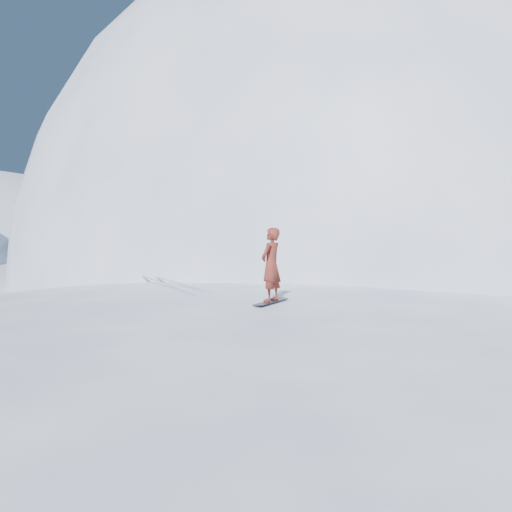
{
  "coord_description": "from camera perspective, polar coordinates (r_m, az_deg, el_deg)",
  "views": [
    {
      "loc": [
        -3.59,
        -9.23,
        4.2
      ],
      "look_at": [
        0.97,
        2.08,
        3.5
      ],
      "focal_mm": 32.0,
      "sensor_mm": 36.0,
      "label": 1
    }
  ],
  "objects": [
    {
      "name": "snowboard",
      "position": [
        11.42,
        1.89,
        -5.73
      ],
      "size": [
        1.24,
        0.99,
        0.02
      ],
      "primitive_type": "cube",
      "rotation": [
        0.0,
        0.0,
        0.63
      ],
      "color": "black",
      "rests_on": "near_ridge"
    },
    {
      "name": "ground",
      "position": [
        10.76,
        -0.68,
        -19.69
      ],
      "size": [
        400.0,
        400.0,
        0.0
      ],
      "primitive_type": "plane",
      "color": "white",
      "rests_on": "ground"
    },
    {
      "name": "near_ridge",
      "position": [
        13.72,
        -1.36,
        -14.54
      ],
      "size": [
        36.0,
        28.0,
        4.8
      ],
      "primitive_type": "ellipsoid",
      "color": "white",
      "rests_on": "ground"
    },
    {
      "name": "summit_peak",
      "position": [
        43.75,
        13.98,
        -2.31
      ],
      "size": [
        60.0,
        56.0,
        56.0
      ],
      "primitive_type": "ellipsoid",
      "color": "white",
      "rests_on": "ground"
    },
    {
      "name": "wind_bumps",
      "position": [
        12.48,
        -6.86,
        -16.41
      ],
      "size": [
        16.0,
        14.4,
        1.0
      ],
      "color": "white",
      "rests_on": "ground"
    },
    {
      "name": "board_tracks",
      "position": [
        15.63,
        -10.63,
        -3.31
      ],
      "size": [
        1.23,
        5.98,
        0.04
      ],
      "color": "silver",
      "rests_on": "ground"
    },
    {
      "name": "snowboarder",
      "position": [
        11.31,
        1.9,
        -1.08
      ],
      "size": [
        0.8,
        0.75,
        1.83
      ],
      "primitive_type": "imported",
      "rotation": [
        0.0,
        0.0,
        3.77
      ],
      "color": "maroon",
      "rests_on": "snowboard"
    },
    {
      "name": "peak_shoulder",
      "position": [
        32.51,
        2.96,
        -4.13
      ],
      "size": [
        28.0,
        24.0,
        18.0
      ],
      "primitive_type": "ellipsoid",
      "color": "white",
      "rests_on": "ground"
    }
  ]
}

